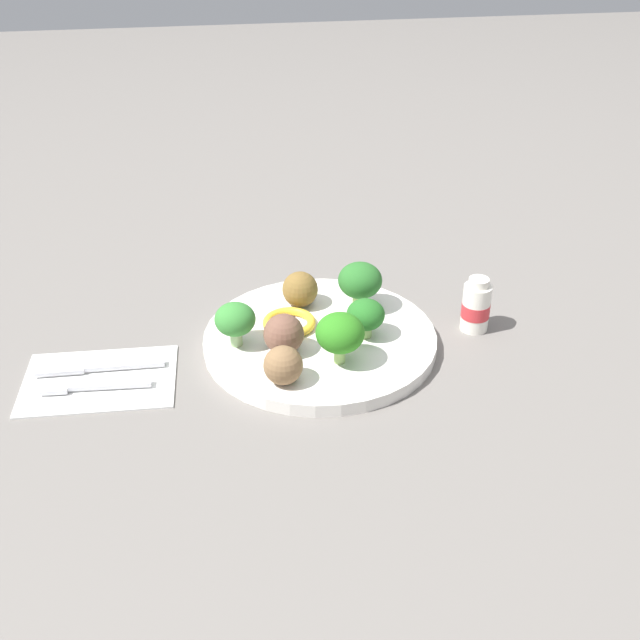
# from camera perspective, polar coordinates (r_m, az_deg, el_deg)

# --- Properties ---
(ground_plane) EXTENTS (4.00, 4.00, 0.00)m
(ground_plane) POSITION_cam_1_polar(r_m,az_deg,el_deg) (0.94, 0.00, -1.88)
(ground_plane) COLOR slate
(plate) EXTENTS (0.28, 0.28, 0.02)m
(plate) POSITION_cam_1_polar(r_m,az_deg,el_deg) (0.93, 0.00, -1.47)
(plate) COLOR white
(plate) RESTS_ON ground_plane
(broccoli_floret_back_right) EXTENTS (0.05, 0.05, 0.05)m
(broccoli_floret_back_right) POSITION_cam_1_polar(r_m,az_deg,el_deg) (0.91, 3.39, 0.35)
(broccoli_floret_back_right) COLOR #96BF67
(broccoli_floret_back_right) RESTS_ON plate
(broccoli_floret_back_left) EXTENTS (0.06, 0.06, 0.06)m
(broccoli_floret_back_left) POSITION_cam_1_polar(r_m,az_deg,el_deg) (0.86, 1.49, -1.00)
(broccoli_floret_back_left) COLOR #A1C86F
(broccoli_floret_back_left) RESTS_ON plate
(broccoli_floret_front_left) EXTENTS (0.06, 0.06, 0.06)m
(broccoli_floret_front_left) POSITION_cam_1_polar(r_m,az_deg,el_deg) (0.96, 2.97, 2.88)
(broccoli_floret_front_left) COLOR #A4CC75
(broccoli_floret_front_left) RESTS_ON plate
(broccoli_floret_near_rim) EXTENTS (0.05, 0.05, 0.05)m
(broccoli_floret_near_rim) POSITION_cam_1_polar(r_m,az_deg,el_deg) (0.90, -6.29, 0.01)
(broccoli_floret_near_rim) COLOR #9BBE81
(broccoli_floret_near_rim) RESTS_ON plate
(meatball_far_rim) EXTENTS (0.04, 0.04, 0.04)m
(meatball_far_rim) POSITION_cam_1_polar(r_m,az_deg,el_deg) (0.84, -2.74, -3.36)
(meatball_far_rim) COLOR brown
(meatball_far_rim) RESTS_ON plate
(meatball_back_left) EXTENTS (0.05, 0.05, 0.05)m
(meatball_back_left) POSITION_cam_1_polar(r_m,az_deg,el_deg) (0.98, -1.48, 2.28)
(meatball_back_left) COLOR brown
(meatball_back_left) RESTS_ON plate
(meatball_mid_right) EXTENTS (0.05, 0.05, 0.05)m
(meatball_mid_right) POSITION_cam_1_polar(r_m,az_deg,el_deg) (0.88, -2.70, -1.03)
(meatball_mid_right) COLOR brown
(meatball_mid_right) RESTS_ON plate
(pepper_ring_back_right) EXTENTS (0.09, 0.09, 0.01)m
(pepper_ring_back_right) POSITION_cam_1_polar(r_m,az_deg,el_deg) (0.94, -2.29, -0.19)
(pepper_ring_back_right) COLOR yellow
(pepper_ring_back_right) RESTS_ON plate
(napkin) EXTENTS (0.17, 0.13, 0.01)m
(napkin) POSITION_cam_1_polar(r_m,az_deg,el_deg) (0.91, -15.98, -4.23)
(napkin) COLOR white
(napkin) RESTS_ON ground_plane
(fork) EXTENTS (0.12, 0.03, 0.01)m
(fork) POSITION_cam_1_polar(r_m,az_deg,el_deg) (0.89, -16.65, -4.66)
(fork) COLOR silver
(fork) RESTS_ON napkin
(knife) EXTENTS (0.15, 0.02, 0.01)m
(knife) POSITION_cam_1_polar(r_m,az_deg,el_deg) (0.92, -16.33, -3.35)
(knife) COLOR silver
(knife) RESTS_ON napkin
(yogurt_bottle) EXTENTS (0.04, 0.04, 0.07)m
(yogurt_bottle) POSITION_cam_1_polar(r_m,az_deg,el_deg) (0.97, 11.44, 0.97)
(yogurt_bottle) COLOR white
(yogurt_bottle) RESTS_ON ground_plane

